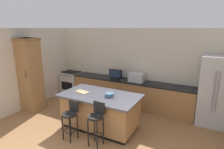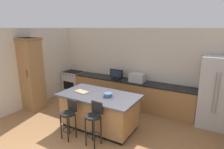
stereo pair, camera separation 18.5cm
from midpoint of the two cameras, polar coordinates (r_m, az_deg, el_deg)
The scene contains 15 objects.
wall_back at distance 6.51m, azimuth 6.11°, elevation 2.43°, with size 6.43×0.12×2.61m, color beige.
wall_left at distance 6.74m, azimuth -26.14°, elevation 1.44°, with size 0.12×4.63×2.61m, color beige.
counter_back at distance 6.41m, azimuth 4.44°, elevation -5.68°, with size 4.24×0.62×0.90m.
kitchen_island at distance 5.06m, azimuth -4.63°, elevation -10.99°, with size 2.06×1.15×0.93m.
refrigerator at distance 5.71m, azimuth 28.18°, elevation -4.52°, with size 0.80×0.77×1.91m.
range_oven at distance 7.71m, azimuth -12.87°, elevation -2.51°, with size 0.76×0.63×0.92m.
cabinet_tower at distance 6.46m, azimuth -24.62°, elevation 0.17°, with size 0.65×0.58×2.32m.
microwave at distance 6.14m, azimuth 6.73°, elevation -0.88°, with size 0.48×0.36×0.28m, color #B7BABF.
tv_monitor at distance 6.40m, azimuth 0.24°, elevation -0.04°, with size 0.48×0.16×0.33m.
sink_faucet_back at distance 6.35m, azimuth 4.51°, elevation -0.51°, with size 0.02×0.02×0.24m, color #B2B2B7.
sink_faucet_island at distance 4.64m, azimuth -0.30°, elevation -5.77°, with size 0.02×0.02×0.22m, color #B2B2B7.
bar_stool_left at distance 4.64m, azimuth -13.70°, elevation -12.51°, with size 0.34×0.35×0.95m.
bar_stool_right at distance 4.30m, azimuth -6.06°, elevation -13.75°, with size 0.34×0.34×1.01m.
fruit_bowl at distance 4.74m, azimuth -1.94°, elevation -6.22°, with size 0.22×0.22×0.08m, color #3F668C.
cutting_board at distance 5.11m, azimuth -10.13°, elevation -5.28°, with size 0.39×0.21×0.02m, color tan.
Camera 1 is at (2.31, -1.72, 2.62)m, focal length 29.87 mm.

